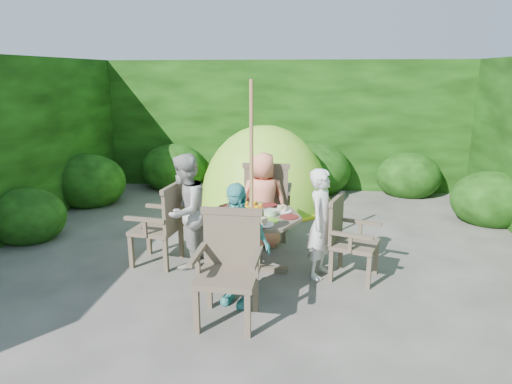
# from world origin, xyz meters

# --- Properties ---
(ground) EXTENTS (60.00, 60.00, 0.00)m
(ground) POSITION_xyz_m (0.00, 0.00, 0.00)
(ground) COLOR #44423D
(ground) RESTS_ON ground
(hedge_enclosure) EXTENTS (9.00, 9.00, 2.50)m
(hedge_enclosure) POSITION_xyz_m (0.00, 1.33, 1.25)
(hedge_enclosure) COLOR black
(hedge_enclosure) RESTS_ON ground
(patio_table) EXTENTS (1.23, 1.23, 0.82)m
(patio_table) POSITION_xyz_m (-0.08, -0.45, 0.57)
(patio_table) COLOR #453B2D
(patio_table) RESTS_ON ground
(parasol_pole) EXTENTS (0.05, 0.05, 2.20)m
(parasol_pole) POSITION_xyz_m (-0.09, -0.45, 1.10)
(parasol_pole) COLOR olive
(parasol_pole) RESTS_ON ground
(garden_chair_right) EXTENTS (0.61, 0.65, 0.90)m
(garden_chair_right) POSITION_xyz_m (1.01, -0.49, 0.48)
(garden_chair_right) COLOR #453B2D
(garden_chair_right) RESTS_ON ground
(garden_chair_left) EXTENTS (0.58, 0.64, 0.96)m
(garden_chair_left) POSITION_xyz_m (-1.18, -0.39, 0.51)
(garden_chair_left) COLOR #453B2D
(garden_chair_left) RESTS_ON ground
(garden_chair_back) EXTENTS (0.64, 0.58, 1.06)m
(garden_chair_back) POSITION_xyz_m (-0.02, 0.63, 0.57)
(garden_chair_back) COLOR #453B2D
(garden_chair_back) RESTS_ON ground
(garden_chair_front) EXTENTS (0.61, 0.55, 1.00)m
(garden_chair_front) POSITION_xyz_m (-0.15, -1.54, 0.53)
(garden_chair_front) COLOR #453B2D
(garden_chair_front) RESTS_ON ground
(child_right) EXTENTS (0.44, 0.53, 1.25)m
(child_right) POSITION_xyz_m (0.71, -0.50, 0.63)
(child_right) COLOR silver
(child_right) RESTS_ON ground
(child_left) EXTENTS (0.61, 0.74, 1.36)m
(child_left) POSITION_xyz_m (-0.89, -0.41, 0.68)
(child_left) COLOR #A6A5A0
(child_left) RESTS_ON ground
(child_back) EXTENTS (0.66, 0.47, 1.27)m
(child_back) POSITION_xyz_m (-0.04, 0.35, 0.63)
(child_back) COLOR #FF8D69
(child_back) RESTS_ON ground
(child_front) EXTENTS (0.80, 0.53, 1.26)m
(child_front) POSITION_xyz_m (-0.13, -1.25, 0.63)
(child_front) COLOR #4FB7B8
(child_front) RESTS_ON ground
(dome_tent) EXTENTS (2.43, 2.43, 2.78)m
(dome_tent) POSITION_xyz_m (-0.25, 2.38, 0.00)
(dome_tent) COLOR #86DB2A
(dome_tent) RESTS_ON ground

